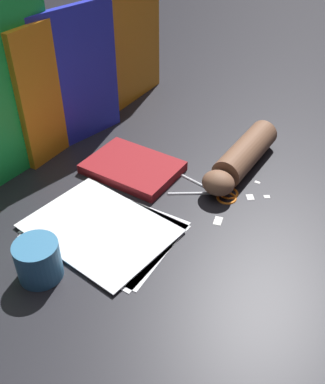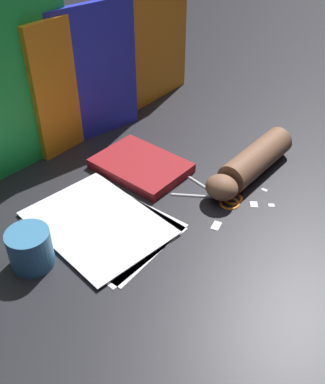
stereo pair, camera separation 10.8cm
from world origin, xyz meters
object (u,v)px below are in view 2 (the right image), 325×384
object	(u,v)px
scissors	(220,196)
hand_forearm	(250,164)
book_closed	(141,166)
paper_stack	(101,223)
mug	(30,249)

from	to	relation	value
scissors	hand_forearm	world-z (taller)	hand_forearm
book_closed	scissors	world-z (taller)	book_closed
paper_stack	scissors	xyz separation A→B (m)	(0.27, -0.15, 0.00)
book_closed	scissors	size ratio (longest dim) A/B	1.34
hand_forearm	mug	distance (m)	0.61
scissors	book_closed	bearing A→B (deg)	100.71
book_closed	mug	bearing A→B (deg)	-170.02
book_closed	scissors	bearing A→B (deg)	-79.29
paper_stack	hand_forearm	world-z (taller)	hand_forearm
hand_forearm	paper_stack	bearing A→B (deg)	159.32
scissors	mug	xyz separation A→B (m)	(-0.46, 0.17, 0.04)
paper_stack	scissors	size ratio (longest dim) A/B	1.89
scissors	hand_forearm	size ratio (longest dim) A/B	0.56
book_closed	paper_stack	bearing A→B (deg)	-158.82
book_closed	hand_forearm	world-z (taller)	hand_forearm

